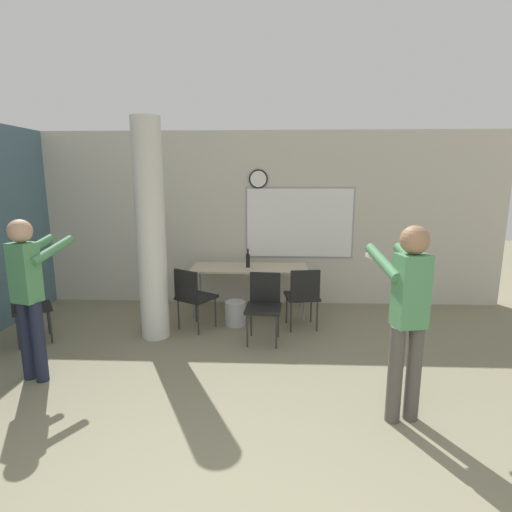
{
  "coord_description": "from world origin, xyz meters",
  "views": [
    {
      "loc": [
        0.28,
        -1.47,
        2.08
      ],
      "look_at": [
        0.1,
        2.75,
        1.24
      ],
      "focal_mm": 28.0,
      "sensor_mm": 36.0,
      "label": 1
    }
  ],
  "objects_px": {
    "chair_table_right": "(303,294)",
    "chair_by_left_wall": "(25,304)",
    "person_playing_side": "(408,309)",
    "bottle_on_table": "(248,260)",
    "chair_table_front": "(264,302)",
    "chair_table_left": "(193,294)",
    "folding_table": "(250,270)",
    "person_watching_back": "(29,288)"
  },
  "relations": [
    {
      "from": "folding_table",
      "to": "chair_table_front",
      "type": "relative_size",
      "value": 2.04
    },
    {
      "from": "bottle_on_table",
      "to": "chair_table_front",
      "type": "relative_size",
      "value": 0.33
    },
    {
      "from": "folding_table",
      "to": "person_playing_side",
      "type": "relative_size",
      "value": 1.04
    },
    {
      "from": "bottle_on_table",
      "to": "chair_table_front",
      "type": "bearing_deg",
      "value": -75.8
    },
    {
      "from": "chair_table_front",
      "to": "chair_table_left",
      "type": "bearing_deg",
      "value": 162.38
    },
    {
      "from": "chair_table_front",
      "to": "chair_by_left_wall",
      "type": "bearing_deg",
      "value": -175.92
    },
    {
      "from": "folding_table",
      "to": "person_playing_side",
      "type": "distance_m",
      "value": 3.14
    },
    {
      "from": "bottle_on_table",
      "to": "chair_table_left",
      "type": "height_order",
      "value": "bottle_on_table"
    },
    {
      "from": "chair_table_right",
      "to": "chair_table_left",
      "type": "bearing_deg",
      "value": -176.34
    },
    {
      "from": "chair_table_front",
      "to": "person_watching_back",
      "type": "relative_size",
      "value": 0.52
    },
    {
      "from": "chair_table_right",
      "to": "person_playing_side",
      "type": "xyz_separation_m",
      "value": [
        0.71,
        -2.06,
        0.49
      ]
    },
    {
      "from": "chair_table_right",
      "to": "chair_by_left_wall",
      "type": "relative_size",
      "value": 1.0
    },
    {
      "from": "chair_table_front",
      "to": "person_playing_side",
      "type": "bearing_deg",
      "value": -53.41
    },
    {
      "from": "folding_table",
      "to": "chair_table_front",
      "type": "xyz_separation_m",
      "value": [
        0.25,
        -1.09,
        -0.16
      ]
    },
    {
      "from": "bottle_on_table",
      "to": "chair_by_left_wall",
      "type": "distance_m",
      "value": 3.03
    },
    {
      "from": "chair_table_left",
      "to": "person_watching_back",
      "type": "height_order",
      "value": "person_watching_back"
    },
    {
      "from": "chair_by_left_wall",
      "to": "chair_table_right",
      "type": "bearing_deg",
      "value": 9.96
    },
    {
      "from": "folding_table",
      "to": "chair_by_left_wall",
      "type": "height_order",
      "value": "chair_by_left_wall"
    },
    {
      "from": "chair_table_left",
      "to": "chair_table_right",
      "type": "height_order",
      "value": "same"
    },
    {
      "from": "chair_table_front",
      "to": "chair_table_right",
      "type": "distance_m",
      "value": 0.66
    },
    {
      "from": "person_playing_side",
      "to": "folding_table",
      "type": "bearing_deg",
      "value": 118.28
    },
    {
      "from": "folding_table",
      "to": "person_watching_back",
      "type": "distance_m",
      "value": 3.05
    },
    {
      "from": "folding_table",
      "to": "chair_by_left_wall",
      "type": "relative_size",
      "value": 2.04
    },
    {
      "from": "folding_table",
      "to": "bottle_on_table",
      "type": "relative_size",
      "value": 6.11
    },
    {
      "from": "chair_table_front",
      "to": "folding_table",
      "type": "bearing_deg",
      "value": 102.78
    },
    {
      "from": "folding_table",
      "to": "person_watching_back",
      "type": "relative_size",
      "value": 1.05
    },
    {
      "from": "chair_table_left",
      "to": "chair_table_right",
      "type": "distance_m",
      "value": 1.5
    },
    {
      "from": "chair_table_front",
      "to": "chair_by_left_wall",
      "type": "xyz_separation_m",
      "value": [
        -3.0,
        -0.21,
        0.0
      ]
    },
    {
      "from": "chair_by_left_wall",
      "to": "bottle_on_table",
      "type": "bearing_deg",
      "value": 25.1
    },
    {
      "from": "chair_table_left",
      "to": "person_watching_back",
      "type": "relative_size",
      "value": 0.52
    },
    {
      "from": "chair_table_front",
      "to": "chair_table_left",
      "type": "height_order",
      "value": "same"
    },
    {
      "from": "folding_table",
      "to": "chair_table_left",
      "type": "distance_m",
      "value": 1.08
    },
    {
      "from": "bottle_on_table",
      "to": "chair_table_front",
      "type": "distance_m",
      "value": 1.15
    },
    {
      "from": "chair_table_front",
      "to": "chair_by_left_wall",
      "type": "height_order",
      "value": "same"
    },
    {
      "from": "folding_table",
      "to": "person_watching_back",
      "type": "height_order",
      "value": "person_watching_back"
    },
    {
      "from": "folding_table",
      "to": "bottle_on_table",
      "type": "height_order",
      "value": "bottle_on_table"
    },
    {
      "from": "chair_by_left_wall",
      "to": "person_playing_side",
      "type": "xyz_separation_m",
      "value": [
        4.23,
        -1.44,
        0.49
      ]
    },
    {
      "from": "chair_table_right",
      "to": "chair_by_left_wall",
      "type": "distance_m",
      "value": 3.58
    },
    {
      "from": "person_playing_side",
      "to": "person_watching_back",
      "type": "bearing_deg",
      "value": 171.19
    },
    {
      "from": "chair_by_left_wall",
      "to": "person_playing_side",
      "type": "height_order",
      "value": "person_playing_side"
    },
    {
      "from": "bottle_on_table",
      "to": "person_watching_back",
      "type": "xyz_separation_m",
      "value": [
        -2.08,
        -2.17,
        0.15
      ]
    },
    {
      "from": "chair_by_left_wall",
      "to": "person_playing_side",
      "type": "bearing_deg",
      "value": -18.84
    }
  ]
}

